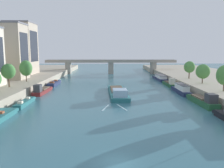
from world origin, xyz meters
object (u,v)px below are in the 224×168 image
(moored_boat_right_gap_after, at_px, (203,101))
(tree_left_end_of_row, at_px, (8,71))
(moored_boat_left_midway, at_px, (54,83))
(tree_right_end_of_row, at_px, (224,75))
(moored_boat_right_far, at_px, (160,78))
(tree_left_far, at_px, (26,68))
(tree_right_by_lamp, at_px, (189,67))
(barge_midriver, at_px, (118,92))
(moored_boat_right_upstream, at_px, (169,83))
(moored_boat_right_second, at_px, (181,89))
(moored_boat_left_second, at_px, (42,90))
(tree_right_nearest, at_px, (203,71))
(bridge_far, at_px, (111,65))
(moored_boat_left_near, at_px, (25,102))

(moored_boat_right_gap_after, bearing_deg, tree_left_end_of_row, 167.00)
(moored_boat_left_midway, distance_m, tree_right_end_of_row, 56.53)
(moored_boat_right_far, distance_m, tree_left_far, 54.63)
(tree_left_far, xyz_separation_m, tree_right_by_lamp, (56.24, 8.04, -0.24))
(barge_midriver, bearing_deg, tree_right_by_lamp, 34.79)
(barge_midriver, distance_m, moored_boat_left_midway, 29.99)
(moored_boat_right_upstream, height_order, tree_left_end_of_row, tree_left_end_of_row)
(moored_boat_right_far, distance_m, tree_left_end_of_row, 60.94)
(moored_boat_right_gap_after, distance_m, moored_boat_right_second, 14.91)
(moored_boat_left_second, relative_size, moored_boat_right_far, 0.76)
(moored_boat_left_second, relative_size, tree_right_nearest, 2.16)
(barge_midriver, bearing_deg, tree_left_end_of_row, -178.54)
(moored_boat_left_second, bearing_deg, barge_midriver, -7.23)
(moored_boat_left_midway, height_order, moored_boat_right_gap_after, moored_boat_right_gap_after)
(moored_boat_right_gap_after, bearing_deg, barge_midriver, 147.76)
(moored_boat_right_far, height_order, bridge_far, bridge_far)
(moored_boat_left_near, bearing_deg, moored_boat_right_far, 47.35)
(moored_boat_right_upstream, bearing_deg, moored_boat_right_gap_after, -89.51)
(moored_boat_right_gap_after, relative_size, tree_right_by_lamp, 2.15)
(moored_boat_right_far, bearing_deg, barge_midriver, -120.22)
(moored_boat_right_upstream, distance_m, tree_left_far, 49.67)
(moored_boat_right_far, height_order, tree_left_end_of_row, tree_left_end_of_row)
(moored_boat_right_gap_after, bearing_deg, tree_right_nearest, 69.03)
(moored_boat_left_midway, bearing_deg, moored_boat_left_second, -89.14)
(moored_boat_right_far, xyz_separation_m, tree_left_far, (-49.15, -23.10, 5.92))
(moored_boat_right_far, bearing_deg, moored_boat_left_second, -143.80)
(moored_boat_left_second, distance_m, bridge_far, 61.60)
(barge_midriver, height_order, tree_left_far, tree_left_far)
(moored_boat_right_second, height_order, moored_boat_right_upstream, moored_boat_right_upstream)
(moored_boat_left_near, relative_size, bridge_far, 0.15)
(moored_boat_right_gap_after, distance_m, moored_boat_right_far, 45.88)
(moored_boat_right_far, height_order, tree_right_nearest, tree_right_nearest)
(moored_boat_left_second, xyz_separation_m, moored_boat_right_far, (42.00, 30.73, 0.08))
(moored_boat_right_upstream, bearing_deg, moored_boat_right_second, -91.12)
(moored_boat_left_near, xyz_separation_m, moored_boat_right_gap_after, (41.69, -0.56, 0.47))
(barge_midriver, bearing_deg, tree_left_far, 160.50)
(moored_boat_right_second, bearing_deg, tree_left_far, 170.78)
(moored_boat_right_far, bearing_deg, moored_boat_right_gap_after, -90.07)
(barge_midriver, relative_size, moored_boat_right_far, 1.41)
(moored_boat_right_far, xyz_separation_m, tree_right_by_lamp, (7.09, -15.06, 5.67))
(moored_boat_left_midway, xyz_separation_m, moored_boat_right_gap_after, (42.20, -31.91, 0.38))
(moored_boat_right_upstream, relative_size, tree_right_end_of_row, 1.74)
(moored_boat_left_near, height_order, tree_right_end_of_row, tree_right_end_of_row)
(barge_midriver, xyz_separation_m, moored_boat_left_near, (-22.18, -11.74, -0.28))
(moored_boat_left_midway, xyz_separation_m, moored_boat_right_second, (41.66, -17.01, 0.52))
(tree_right_end_of_row, relative_size, tree_right_by_lamp, 1.04)
(moored_boat_right_upstream, bearing_deg, moored_boat_right_far, 88.93)
(moored_boat_left_midway, bearing_deg, moored_boat_right_second, -22.21)
(moored_boat_right_gap_after, height_order, tree_right_nearest, tree_right_nearest)
(tree_right_end_of_row, distance_m, tree_right_by_lamp, 26.77)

